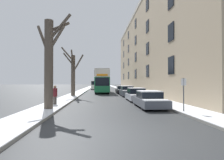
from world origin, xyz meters
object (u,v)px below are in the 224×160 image
(double_decker_bus, at_px, (102,80))
(oncoming_van, at_px, (95,85))
(parked_car_1, at_px, (136,95))
(parked_car_3, at_px, (122,90))
(bare_tree_left_0, at_px, (49,60))
(bare_tree_left_1, at_px, (73,73))
(parked_car_2, at_px, (127,91))
(parked_car_0, at_px, (150,100))
(pedestrian_left_sidewalk, at_px, (55,95))
(street_sign_post, at_px, (184,93))

(double_decker_bus, xyz_separation_m, oncoming_van, (-1.70, 14.27, -1.15))
(parked_car_1, height_order, parked_car_3, parked_car_1)
(bare_tree_left_0, height_order, oncoming_van, bare_tree_left_0)
(bare_tree_left_1, height_order, parked_car_2, bare_tree_left_1)
(parked_car_3, bearing_deg, parked_car_0, -90.00)
(parked_car_2, bearing_deg, parked_car_0, -90.00)
(parked_car_3, distance_m, pedestrian_left_sidewalk, 17.50)
(street_sign_post, bearing_deg, parked_car_0, 116.84)
(bare_tree_left_0, distance_m, parked_car_0, 8.06)
(oncoming_van, height_order, street_sign_post, oncoming_van)
(parked_car_0, height_order, parked_car_1, parked_car_1)
(double_decker_bus, bearing_deg, parked_car_0, -80.14)
(street_sign_post, bearing_deg, parked_car_1, 100.21)
(double_decker_bus, bearing_deg, parked_car_2, -68.39)
(parked_car_2, distance_m, oncoming_van, 23.69)
(oncoming_van, bearing_deg, pedestrian_left_sidewalk, -94.20)
(bare_tree_left_1, relative_size, parked_car_0, 1.62)
(double_decker_bus, bearing_deg, oncoming_van, 96.78)
(double_decker_bus, distance_m, oncoming_van, 14.41)
(double_decker_bus, xyz_separation_m, parked_car_1, (3.50, -15.15, -1.79))
(parked_car_1, bearing_deg, parked_car_3, 90.00)
(parked_car_3, bearing_deg, pedestrian_left_sidewalk, -115.81)
(parked_car_0, relative_size, parked_car_3, 0.92)
(bare_tree_left_0, relative_size, parked_car_1, 1.70)
(double_decker_bus, bearing_deg, parked_car_1, -76.99)
(parked_car_0, bearing_deg, pedestrian_left_sidewalk, 169.65)
(parked_car_0, distance_m, pedestrian_left_sidewalk, 7.75)
(parked_car_2, distance_m, pedestrian_left_sidewalk, 12.50)
(parked_car_3, xyz_separation_m, street_sign_post, (1.40, -19.90, 0.66))
(bare_tree_left_0, xyz_separation_m, parked_car_0, (7.44, 0.90, -2.97))
(oncoming_van, distance_m, pedestrian_left_sidewalk, 33.11)
(bare_tree_left_0, distance_m, parked_car_2, 14.58)
(bare_tree_left_1, bearing_deg, parked_car_1, -37.27)
(parked_car_1, distance_m, pedestrian_left_sidewalk, 8.43)
(bare_tree_left_1, relative_size, double_decker_bus, 0.64)
(double_decker_bus, relative_size, parked_car_2, 2.36)
(bare_tree_left_1, distance_m, parked_car_2, 8.03)
(parked_car_2, bearing_deg, oncoming_van, 102.68)
(bare_tree_left_1, xyz_separation_m, parked_car_0, (7.57, -10.75, -2.69))
(parked_car_3, distance_m, street_sign_post, 19.96)
(parked_car_1, distance_m, street_sign_post, 7.90)
(parked_car_3, relative_size, oncoming_van, 0.94)
(bare_tree_left_1, height_order, parked_car_3, bare_tree_left_1)
(parked_car_0, bearing_deg, parked_car_1, 90.00)
(double_decker_bus, distance_m, parked_car_2, 9.67)
(bare_tree_left_0, height_order, parked_car_1, bare_tree_left_0)
(pedestrian_left_sidewalk, relative_size, street_sign_post, 0.76)
(bare_tree_left_1, height_order, parked_car_1, bare_tree_left_1)
(double_decker_bus, relative_size, parked_car_1, 2.56)
(double_decker_bus, height_order, street_sign_post, double_decker_bus)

